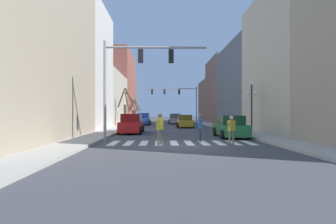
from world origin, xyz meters
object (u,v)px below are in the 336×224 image
street_lamp_right_corner (252,96)px  pedestrian_crossing_street (160,126)px  traffic_signal_near (134,69)px  car_parked_left_near (132,124)px  car_at_intersection (144,119)px  pedestrian_on_left_sidewalk (232,128)px  car_parked_right_far (230,127)px  pedestrian_waiting_at_curb (200,125)px  street_tree_left_near (133,111)px  car_parked_left_far (175,119)px  street_tree_right_mid (126,108)px  street_tree_right_far (135,111)px  traffic_signal_far (178,95)px  car_parked_right_near (185,122)px

street_lamp_right_corner → pedestrian_crossing_street: (-7.55, -6.73, -2.17)m
traffic_signal_near → car_parked_left_near: size_ratio=1.36×
car_at_intersection → pedestrian_on_left_sidewalk: bearing=-164.9°
street_lamp_right_corner → car_parked_right_far: bearing=-136.2°
pedestrian_waiting_at_curb → pedestrian_crossing_street: bearing=-49.1°
car_parked_right_far → pedestrian_on_left_sidewalk: bearing=166.0°
pedestrian_waiting_at_curb → street_tree_left_near: (-7.63, 30.15, 1.06)m
car_parked_left_far → street_tree_right_mid: (-6.69, -10.32, 1.69)m
street_lamp_right_corner → street_tree_right_far: street_lamp_right_corner is taller
car_parked_right_far → street_tree_right_far: 26.02m
car_parked_left_near → pedestrian_waiting_at_curb: bearing=-143.3°
street_tree_left_near → car_parked_right_far: bearing=-69.5°
car_parked_right_far → street_tree_right_mid: street_tree_right_mid is taller
pedestrian_on_left_sidewalk → pedestrian_waiting_at_curb: bearing=-81.2°
car_parked_left_far → pedestrian_crossing_street: bearing=175.5°
traffic_signal_far → street_lamp_right_corner: size_ratio=1.97×
car_at_intersection → street_tree_right_mid: 6.87m
street_lamp_right_corner → car_parked_left_far: 22.68m
car_parked_left_far → car_at_intersection: (-4.87, -3.91, 0.04)m
traffic_signal_near → traffic_signal_far: (4.49, 28.41, 0.22)m
traffic_signal_far → car_at_intersection: size_ratio=1.93×
traffic_signal_far → car_parked_right_near: 13.41m
pedestrian_crossing_street → street_tree_right_mid: bearing=-138.1°
street_tree_right_mid → car_parked_left_near: bearing=-79.2°
traffic_signal_far → street_tree_right_mid: 14.12m
pedestrian_on_left_sidewalk → car_parked_left_near: bearing=-84.1°
car_parked_right_near → car_parked_left_near: (-5.53, -8.74, 0.06)m
pedestrian_crossing_street → street_tree_right_mid: street_tree_right_mid is taller
traffic_signal_near → car_at_intersection: 23.29m
car_parked_left_near → street_tree_right_mid: size_ratio=0.99×
traffic_signal_far → street_tree_right_far: traffic_signal_far is taller
pedestrian_on_left_sidewalk → street_tree_left_near: street_tree_left_near is taller
street_lamp_right_corner → pedestrian_waiting_at_curb: 7.38m
traffic_signal_far → car_parked_left_near: traffic_signal_far is taller
car_parked_left_near → street_tree_left_near: size_ratio=1.17×
car_at_intersection → street_tree_left_near: size_ratio=1.09×
street_lamp_right_corner → car_parked_right_far: 4.12m
car_at_intersection → street_tree_right_far: street_tree_right_far is taller
traffic_signal_far → pedestrian_crossing_street: traffic_signal_far is taller
traffic_signal_far → traffic_signal_near: bearing=-99.0°
car_parked_left_near → pedestrian_waiting_at_curb: pedestrian_waiting_at_curb is taller
car_parked_left_near → car_parked_right_near: bearing=-32.3°
traffic_signal_far → street_tree_left_near: 8.57m
car_parked_right_far → pedestrian_waiting_at_curb: pedestrian_waiting_at_curb is taller
car_parked_left_far → car_parked_left_near: (-4.85, -19.97, 0.01)m
traffic_signal_far → car_parked_right_near: (0.08, -12.77, -4.08)m
pedestrian_waiting_at_curb → street_tree_right_mid: (-6.98, 16.54, 1.45)m
pedestrian_on_left_sidewalk → street_tree_right_far: (-8.36, 28.66, 1.12)m
street_tree_right_far → car_parked_right_near: bearing=-57.2°
street_tree_right_mid → pedestrian_crossing_street: bearing=-76.4°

